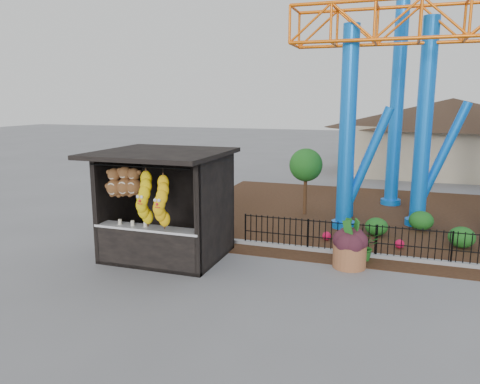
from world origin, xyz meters
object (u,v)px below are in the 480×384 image
(prize_booth, at_px, (161,207))
(potted_plant, at_px, (365,246))
(roller_coaster, at_px, (463,44))
(terracotta_planter, at_px, (349,256))

(prize_booth, xyz_separation_m, potted_plant, (5.51, 1.81, -1.12))
(roller_coaster, distance_m, potted_plant, 8.59)
(roller_coaster, distance_m, terracotta_planter, 9.25)
(prize_booth, xyz_separation_m, roller_coaster, (8.13, 7.34, 4.91))
(roller_coaster, relative_size, terracotta_planter, 12.20)
(terracotta_planter, height_order, potted_plant, potted_plant)
(roller_coaster, height_order, terracotta_planter, roller_coaster)
(prize_booth, height_order, terracotta_planter, prize_booth)
(roller_coaster, bearing_deg, potted_plant, -115.42)
(roller_coaster, xyz_separation_m, terracotta_planter, (-2.97, -6.26, -6.13))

